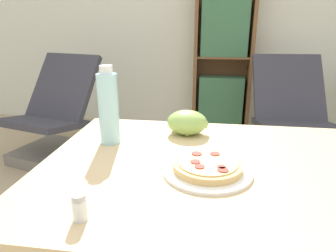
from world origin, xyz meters
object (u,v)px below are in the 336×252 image
bookshelf (223,63)px  drink_bottle (108,108)px  pizza_on_plate (207,167)px  lounge_chair_far (290,129)px  salt_shaker (80,207)px  lounge_chair_near (54,127)px  grape_bunch (187,122)px

bookshelf → drink_bottle: bearing=-101.3°
pizza_on_plate → lounge_chair_far: bearing=68.6°
salt_shaker → bookshelf: size_ratio=0.04×
pizza_on_plate → drink_bottle: 0.41m
lounge_chair_near → bookshelf: bearing=49.6°
pizza_on_plate → bookshelf: (0.12, 2.53, -0.03)m
pizza_on_plate → lounge_chair_near: bearing=131.1°
lounge_chair_near → salt_shaker: bearing=-43.7°
pizza_on_plate → lounge_chair_near: 2.09m
pizza_on_plate → lounge_chair_far: 1.96m
salt_shaker → lounge_chair_far: size_ratio=0.07×
bookshelf → pizza_on_plate: bearing=-92.8°
pizza_on_plate → drink_bottle: bearing=152.2°
pizza_on_plate → drink_bottle: size_ratio=0.94×
drink_bottle → lounge_chair_near: (-1.00, 1.36, -0.58)m
grape_bunch → drink_bottle: 0.30m
salt_shaker → bookshelf: bookshelf is taller
lounge_chair_near → bookshelf: bookshelf is taller
pizza_on_plate → bookshelf: 2.54m
pizza_on_plate → grape_bunch: bearing=105.3°
drink_bottle → lounge_chair_near: bearing=126.3°
drink_bottle → grape_bunch: bearing=24.6°
salt_shaker → grape_bunch: bearing=71.7°
lounge_chair_near → lounge_chair_far: same height
grape_bunch → bookshelf: (0.21, 2.23, -0.06)m
drink_bottle → bookshelf: bookshelf is taller
salt_shaker → lounge_chair_near: size_ratio=0.07×
lounge_chair_near → grape_bunch: bearing=-29.1°
lounge_chair_far → drink_bottle: bearing=-126.9°
drink_bottle → bookshelf: bearing=78.7°
salt_shaker → lounge_chair_far: (0.96, 2.03, -0.49)m
grape_bunch → drink_bottle: (-0.26, -0.12, 0.08)m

